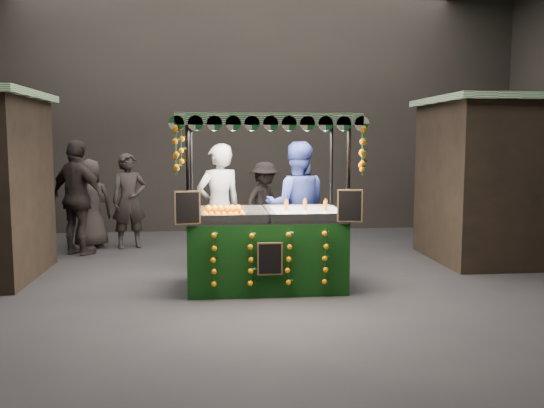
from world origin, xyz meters
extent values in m
plane|color=black|center=(0.00, 0.00, 0.00)|extent=(12.00, 12.00, 0.00)
cube|color=black|center=(0.00, 5.00, 2.50)|extent=(12.00, 0.10, 5.00)
cube|color=black|center=(4.40, 1.50, 1.25)|extent=(2.80, 2.00, 2.50)
cube|color=#135B22|center=(4.40, 1.50, 2.55)|extent=(3.00, 2.20, 0.10)
cube|color=black|center=(0.15, 0.09, 0.45)|extent=(1.99, 1.09, 0.90)
cube|color=silver|center=(0.15, 0.09, 0.92)|extent=(1.99, 1.09, 0.04)
cylinder|color=black|center=(-0.82, -0.43, 1.09)|extent=(0.05, 0.05, 2.17)
cylinder|color=black|center=(1.11, -0.43, 1.09)|extent=(0.05, 0.05, 2.17)
cylinder|color=black|center=(-0.82, 0.60, 1.09)|extent=(0.05, 0.05, 2.17)
cylinder|color=black|center=(1.11, 0.60, 1.09)|extent=(0.05, 0.05, 2.17)
cube|color=#135B22|center=(0.15, 0.09, 2.21)|extent=(2.22, 1.31, 0.07)
cube|color=silver|center=(0.69, 0.09, 0.98)|extent=(0.89, 0.98, 0.07)
cube|color=black|center=(-0.83, -0.48, 1.13)|extent=(0.31, 0.09, 0.40)
cube|color=black|center=(1.12, -0.48, 1.13)|extent=(0.31, 0.09, 0.40)
cube|color=black|center=(0.15, -0.49, 0.50)|extent=(0.31, 0.02, 0.40)
imported|color=gray|center=(-0.44, 1.12, 0.94)|extent=(0.81, 0.69, 1.88)
imported|color=navy|center=(0.69, 1.02, 0.95)|extent=(1.00, 0.82, 1.91)
imported|color=black|center=(-2.02, 3.15, 0.85)|extent=(0.72, 0.60, 1.70)
imported|color=#2B2623|center=(4.00, 2.32, 0.78)|extent=(0.97, 0.93, 1.57)
imported|color=black|center=(-2.78, 2.60, 0.97)|extent=(1.21, 1.01, 1.93)
imported|color=black|center=(0.45, 3.59, 0.76)|extent=(1.11, 1.06, 1.52)
imported|color=black|center=(-2.72, 3.21, 0.80)|extent=(0.92, 0.79, 1.60)
camera|label=1|loc=(-0.53, -7.32, 1.92)|focal=38.21mm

